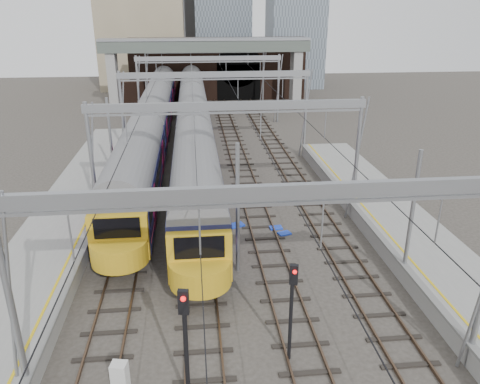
{
  "coord_description": "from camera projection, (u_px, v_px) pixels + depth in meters",
  "views": [
    {
      "loc": [
        -2.09,
        -19.47,
        13.0
      ],
      "look_at": [
        0.66,
        7.23,
        2.4
      ],
      "focal_mm": 35.0,
      "sensor_mm": 36.0,
      "label": 1
    }
  ],
  "objects": [
    {
      "name": "ground",
      "position": [
        242.0,
        291.0,
        22.99
      ],
      "size": [
        160.0,
        160.0,
        0.0
      ],
      "primitive_type": "plane",
      "color": "#38332D",
      "rests_on": "ground"
    },
    {
      "name": "signal_near_centre",
      "position": [
        292.0,
        300.0,
        17.51
      ],
      "size": [
        0.35,
        0.45,
        4.37
      ],
      "rotation": [
        0.0,
        0.0,
        -0.3
      ],
      "color": "black",
      "rests_on": "ground"
    },
    {
      "name": "train_second",
      "position": [
        154.0,
        117.0,
        47.71
      ],
      "size": [
        3.07,
        53.2,
        5.19
      ],
      "color": "black",
      "rests_on": "ground"
    },
    {
      "name": "overbridge",
      "position": [
        206.0,
        54.0,
        62.88
      ],
      "size": [
        28.0,
        3.0,
        9.25
      ],
      "color": "gray",
      "rests_on": "ground"
    },
    {
      "name": "equip_cover_a",
      "position": [
        237.0,
        225.0,
        29.9
      ],
      "size": [
        1.09,
        0.93,
        0.11
      ],
      "primitive_type": "cube",
      "rotation": [
        0.0,
        0.0,
        0.36
      ],
      "color": "blue",
      "rests_on": "ground"
    },
    {
      "name": "equip_cover_c",
      "position": [
        276.0,
        228.0,
        29.55
      ],
      "size": [
        0.83,
        0.62,
        0.09
      ],
      "primitive_type": "cube",
      "rotation": [
        0.0,
        0.0,
        0.09
      ],
      "color": "blue",
      "rests_on": "ground"
    },
    {
      "name": "train_main",
      "position": [
        193.0,
        103.0,
        54.2
      ],
      "size": [
        3.09,
        71.3,
        5.21
      ],
      "color": "black",
      "rests_on": "ground"
    },
    {
      "name": "signal_near_left",
      "position": [
        185.0,
        334.0,
        15.33
      ],
      "size": [
        0.37,
        0.46,
        4.8
      ],
      "rotation": [
        0.0,
        0.0,
        -0.17
      ],
      "color": "black",
      "rests_on": "ground"
    },
    {
      "name": "retaining_wall",
      "position": [
        214.0,
        70.0,
        69.58
      ],
      "size": [
        28.0,
        2.75,
        9.0
      ],
      "color": "black",
      "rests_on": "ground"
    },
    {
      "name": "relay_cabinet",
      "position": [
        120.0,
        376.0,
        16.92
      ],
      "size": [
        0.65,
        0.58,
        1.15
      ],
      "primitive_type": "cube",
      "rotation": [
        0.0,
        0.0,
        -0.19
      ],
      "color": "silver",
      "rests_on": "ground"
    },
    {
      "name": "overhead_line",
      "position": [
        216.0,
        88.0,
        40.46
      ],
      "size": [
        16.8,
        80.0,
        8.0
      ],
      "color": "gray",
      "rests_on": "ground"
    },
    {
      "name": "platform_left",
      "position": [
        41.0,
        267.0,
        24.13
      ],
      "size": [
        4.32,
        55.0,
        1.12
      ],
      "color": "gray",
      "rests_on": "ground"
    },
    {
      "name": "platform_right",
      "position": [
        456.0,
        287.0,
        22.37
      ],
      "size": [
        4.32,
        47.0,
        1.12
      ],
      "color": "gray",
      "rests_on": "ground"
    },
    {
      "name": "tracks",
      "position": [
        222.0,
        184.0,
        36.86
      ],
      "size": [
        14.4,
        80.0,
        0.22
      ],
      "color": "#4C3828",
      "rests_on": "ground"
    },
    {
      "name": "equip_cover_b",
      "position": [
        284.0,
        233.0,
        28.81
      ],
      "size": [
        0.9,
        0.77,
        0.09
      ],
      "primitive_type": "cube",
      "rotation": [
        0.0,
        0.0,
        0.34
      ],
      "color": "blue",
      "rests_on": "ground"
    }
  ]
}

